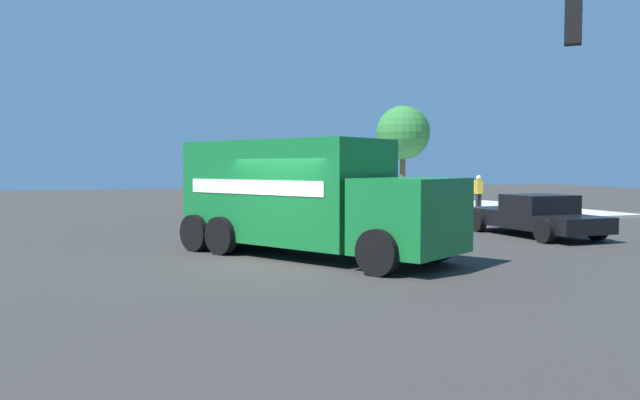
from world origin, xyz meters
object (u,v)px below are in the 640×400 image
object	(u,v)px
delivery_truck	(305,197)
shade_tree_near	(403,133)
pedestrian_near_corner	(479,191)
pickup_black	(535,214)

from	to	relation	value
delivery_truck	shade_tree_near	distance (m)	21.09
delivery_truck	shade_tree_near	world-z (taller)	shade_tree_near
pedestrian_near_corner	shade_tree_near	distance (m)	8.18
pickup_black	shade_tree_near	world-z (taller)	shade_tree_near
delivery_truck	pedestrian_near_corner	distance (m)	15.33
pickup_black	shade_tree_near	bearing A→B (deg)	-101.64
delivery_truck	pickup_black	size ratio (longest dim) A/B	1.49
pedestrian_near_corner	pickup_black	bearing A→B (deg)	67.76
pickup_black	shade_tree_near	distance (m)	16.30
delivery_truck	pedestrian_near_corner	size ratio (longest dim) A/B	4.42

